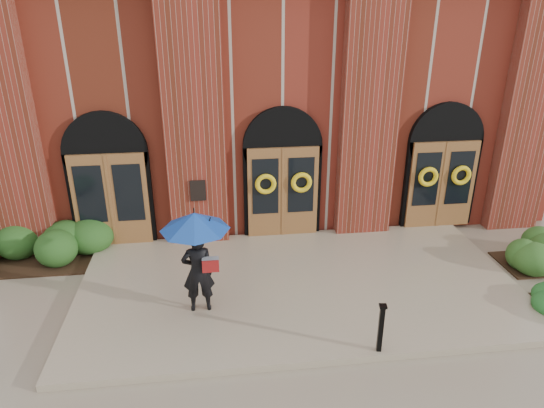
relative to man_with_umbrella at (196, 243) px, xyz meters
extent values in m
plane|color=gray|center=(2.24, 0.59, -1.70)|extent=(90.00, 90.00, 0.00)
cube|color=gray|center=(2.24, 0.74, -1.63)|extent=(10.00, 5.30, 0.15)
cube|color=maroon|center=(2.24, 9.49, 1.80)|extent=(16.00, 12.00, 7.00)
cube|color=black|center=(-0.01, 3.06, -0.05)|extent=(0.40, 0.05, 0.55)
cube|color=maroon|center=(-4.51, 3.32, 1.80)|extent=(1.50, 0.45, 7.00)
cube|color=maroon|center=(-0.01, 3.32, 1.80)|extent=(1.50, 0.45, 7.00)
cube|color=maroon|center=(4.49, 3.32, 1.80)|extent=(1.50, 0.45, 7.00)
cube|color=maroon|center=(8.99, 3.32, 1.80)|extent=(1.50, 0.45, 7.00)
cube|color=brown|center=(-2.26, 3.30, -0.30)|extent=(1.90, 0.10, 2.50)
cylinder|color=black|center=(-2.26, 3.44, 0.95)|extent=(2.10, 0.22, 2.10)
cube|color=brown|center=(2.24, 3.30, -0.30)|extent=(1.90, 0.10, 2.50)
cylinder|color=black|center=(2.24, 3.44, 0.95)|extent=(2.10, 0.22, 2.10)
cube|color=brown|center=(6.74, 3.30, -0.30)|extent=(1.90, 0.10, 2.50)
cylinder|color=black|center=(6.74, 3.44, 0.95)|extent=(2.10, 0.22, 2.10)
torus|color=yellow|center=(1.76, 3.18, 0.00)|extent=(0.57, 0.13, 0.57)
torus|color=yellow|center=(2.72, 3.18, 0.00)|extent=(0.57, 0.13, 0.57)
torus|color=yellow|center=(6.26, 3.18, 0.00)|extent=(0.57, 0.13, 0.57)
torus|color=yellow|center=(7.22, 3.18, 0.00)|extent=(0.57, 0.13, 0.57)
imported|color=black|center=(0.00, 0.00, -0.65)|extent=(0.67, 0.46, 1.80)
cone|color=navy|center=(0.00, 0.00, 0.49)|extent=(1.45, 1.45, 0.36)
cylinder|color=black|center=(0.05, -0.05, 0.01)|extent=(0.02, 0.02, 0.60)
cube|color=#A2A6A7|center=(0.26, -0.14, -0.41)|extent=(0.34, 0.18, 0.26)
cube|color=maroon|center=(0.26, -0.24, -0.41)|extent=(0.34, 0.04, 0.26)
cube|color=black|center=(3.30, -1.76, -1.07)|extent=(0.10, 0.10, 0.96)
cube|color=black|center=(3.30, -1.76, -0.57)|extent=(0.15, 0.15, 0.04)
ellipsoid|color=#204517|center=(-4.27, 2.79, -1.27)|extent=(3.40, 1.36, 0.87)
camera|label=1|loc=(0.41, -8.71, 4.48)|focal=32.00mm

